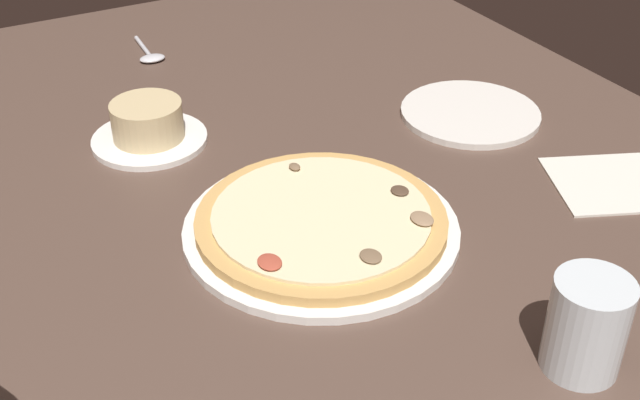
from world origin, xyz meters
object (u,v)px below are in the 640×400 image
Objects in this scene: spoon at (150,55)px; ramekin_on_saucer at (148,126)px; water_glass at (586,330)px; side_plate at (470,113)px; pizza_main at (321,224)px.

ramekin_on_saucer is at bearing 161.05° from spoon.
water_glass reaches higher than side_plate.
water_glass reaches higher than pizza_main.
pizza_main is 1.59× the size of side_plate.
water_glass is at bearing -159.95° from pizza_main.
side_plate is 1.72× the size of spoon.
pizza_main is at bearing -178.88° from spoon.
ramekin_on_saucer is 1.35× the size of spoon.
spoon is at bearing 1.12° from pizza_main.
pizza_main is 3.27× the size of water_glass.
pizza_main is at bearing 20.05° from water_glass.
spoon is at bearing 38.91° from side_plate.
side_plate is 51.62cm from spoon.
pizza_main is at bearing -160.72° from ramekin_on_saucer.
water_glass is 0.49× the size of side_plate.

